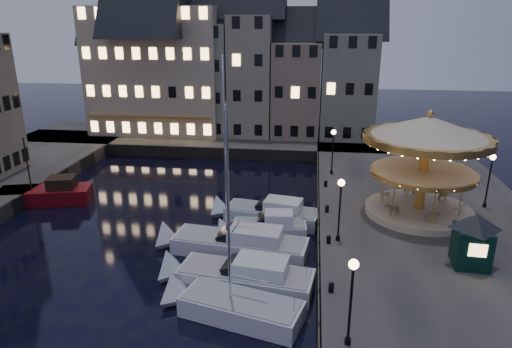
# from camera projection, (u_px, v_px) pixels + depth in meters

# --- Properties ---
(ground) EXTENTS (160.00, 160.00, 0.00)m
(ground) POSITION_uv_depth(u_px,v_px,m) (225.00, 259.00, 29.73)
(ground) COLOR black
(ground) RESTS_ON ground
(quay_east) EXTENTS (16.00, 56.00, 1.30)m
(quay_east) POSITION_uv_depth(u_px,v_px,m) (428.00, 223.00, 33.50)
(quay_east) COLOR #474442
(quay_east) RESTS_ON ground
(quay_north) EXTENTS (44.00, 12.00, 1.30)m
(quay_north) POSITION_uv_depth(u_px,v_px,m) (205.00, 139.00, 56.78)
(quay_north) COLOR #474442
(quay_north) RESTS_ON ground
(quaywall_e) EXTENTS (0.15, 44.00, 1.30)m
(quaywall_e) POSITION_uv_depth(u_px,v_px,m) (318.00, 217.00, 34.45)
(quaywall_e) COLOR #47423A
(quaywall_e) RESTS_ON ground
(quaywall_n) EXTENTS (48.00, 0.15, 1.30)m
(quaywall_n) POSITION_uv_depth(u_px,v_px,m) (210.00, 153.00, 50.91)
(quaywall_n) COLOR #47423A
(quaywall_n) RESTS_ON ground
(streetlamp_a) EXTENTS (0.44, 0.44, 4.17)m
(streetlamp_a) POSITION_uv_depth(u_px,v_px,m) (352.00, 290.00, 19.13)
(streetlamp_a) COLOR black
(streetlamp_a) RESTS_ON quay_east
(streetlamp_b) EXTENTS (0.44, 0.44, 4.17)m
(streetlamp_b) POSITION_uv_depth(u_px,v_px,m) (340.00, 201.00, 28.53)
(streetlamp_b) COLOR black
(streetlamp_b) RESTS_ON quay_east
(streetlamp_c) EXTENTS (0.44, 0.44, 4.17)m
(streetlamp_c) POSITION_uv_depth(u_px,v_px,m) (333.00, 145.00, 41.21)
(streetlamp_c) COLOR black
(streetlamp_c) RESTS_ON quay_east
(streetlamp_d) EXTENTS (0.44, 0.44, 4.17)m
(streetlamp_d) POSITION_uv_depth(u_px,v_px,m) (490.00, 173.00, 33.76)
(streetlamp_d) COLOR black
(streetlamp_d) RESTS_ON quay_east
(bollard_a) EXTENTS (0.30, 0.30, 0.57)m
(bollard_a) POSITION_uv_depth(u_px,v_px,m) (331.00, 287.00, 23.74)
(bollard_a) COLOR black
(bollard_a) RESTS_ON quay_east
(bollard_b) EXTENTS (0.30, 0.30, 0.57)m
(bollard_b) POSITION_uv_depth(u_px,v_px,m) (329.00, 239.00, 28.90)
(bollard_b) COLOR black
(bollard_b) RESTS_ON quay_east
(bollard_c) EXTENTS (0.30, 0.30, 0.57)m
(bollard_c) POSITION_uv_depth(u_px,v_px,m) (327.00, 208.00, 33.60)
(bollard_c) COLOR black
(bollard_c) RESTS_ON quay_east
(bollard_d) EXTENTS (0.30, 0.30, 0.57)m
(bollard_d) POSITION_uv_depth(u_px,v_px,m) (326.00, 183.00, 38.77)
(bollard_d) COLOR black
(bollard_d) RESTS_ON quay_east
(townhouse_na) EXTENTS (5.50, 8.00, 12.80)m
(townhouse_na) POSITION_uv_depth(u_px,v_px,m) (117.00, 78.00, 57.74)
(townhouse_na) COLOR gray
(townhouse_na) RESTS_ON quay_north
(townhouse_nb) EXTENTS (6.16, 8.00, 13.80)m
(townhouse_nb) POSITION_uv_depth(u_px,v_px,m) (159.00, 75.00, 56.93)
(townhouse_nb) COLOR #A69890
(townhouse_nb) RESTS_ON quay_north
(townhouse_nc) EXTENTS (6.82, 8.00, 14.80)m
(townhouse_nc) POSITION_uv_depth(u_px,v_px,m) (206.00, 71.00, 56.05)
(townhouse_nc) COLOR gray
(townhouse_nc) RESTS_ON quay_north
(townhouse_nd) EXTENTS (5.50, 8.00, 15.80)m
(townhouse_nd) POSITION_uv_depth(u_px,v_px,m) (252.00, 68.00, 55.21)
(townhouse_nd) COLOR gray
(townhouse_nd) RESTS_ON quay_north
(townhouse_ne) EXTENTS (6.16, 8.00, 12.80)m
(townhouse_ne) POSITION_uv_depth(u_px,v_px,m) (297.00, 81.00, 55.04)
(townhouse_ne) COLOR gray
(townhouse_ne) RESTS_ON quay_north
(townhouse_nf) EXTENTS (6.82, 8.00, 13.80)m
(townhouse_nf) POSITION_uv_depth(u_px,v_px,m) (348.00, 78.00, 54.16)
(townhouse_nf) COLOR gray
(townhouse_nf) RESTS_ON quay_north
(hotel_corner) EXTENTS (17.60, 9.00, 16.80)m
(hotel_corner) POSITION_uv_depth(u_px,v_px,m) (158.00, 62.00, 56.44)
(hotel_corner) COLOR #C9B493
(hotel_corner) RESTS_ON quay_north
(motorboat_a) EXTENTS (7.44, 4.14, 12.35)m
(motorboat_a) POSITION_uv_depth(u_px,v_px,m) (231.00, 307.00, 23.88)
(motorboat_a) COLOR silver
(motorboat_a) RESTS_ON ground
(motorboat_b) EXTENTS (8.94, 3.70, 2.15)m
(motorboat_b) POSITION_uv_depth(u_px,v_px,m) (239.00, 277.00, 26.44)
(motorboat_b) COLOR silver
(motorboat_b) RESTS_ON ground
(motorboat_c) EXTENTS (10.05, 3.75, 13.29)m
(motorboat_c) POSITION_uv_depth(u_px,v_px,m) (234.00, 244.00, 30.29)
(motorboat_c) COLOR silver
(motorboat_c) RESTS_ON ground
(motorboat_d) EXTENTS (6.26, 2.43, 2.15)m
(motorboat_d) POSITION_uv_depth(u_px,v_px,m) (264.00, 229.00, 32.52)
(motorboat_d) COLOR silver
(motorboat_d) RESTS_ON ground
(motorboat_e) EXTENTS (8.28, 3.81, 2.15)m
(motorboat_e) POSITION_uv_depth(u_px,v_px,m) (267.00, 214.00, 35.06)
(motorboat_e) COLOR silver
(motorboat_e) RESTS_ON ground
(red_fishing_boat) EXTENTS (7.85, 4.34, 5.93)m
(red_fishing_boat) POSITION_uv_depth(u_px,v_px,m) (47.00, 195.00, 38.66)
(red_fishing_boat) COLOR maroon
(red_fishing_boat) RESTS_ON ground
(carousel) EXTENTS (8.78, 8.78, 7.68)m
(carousel) POSITION_uv_depth(u_px,v_px,m) (426.00, 147.00, 31.77)
(carousel) COLOR beige
(carousel) RESTS_ON quay_east
(ticket_kiosk) EXTENTS (3.07, 3.07, 3.60)m
(ticket_kiosk) POSITION_uv_depth(u_px,v_px,m) (474.00, 231.00, 25.79)
(ticket_kiosk) COLOR black
(ticket_kiosk) RESTS_ON quay_east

